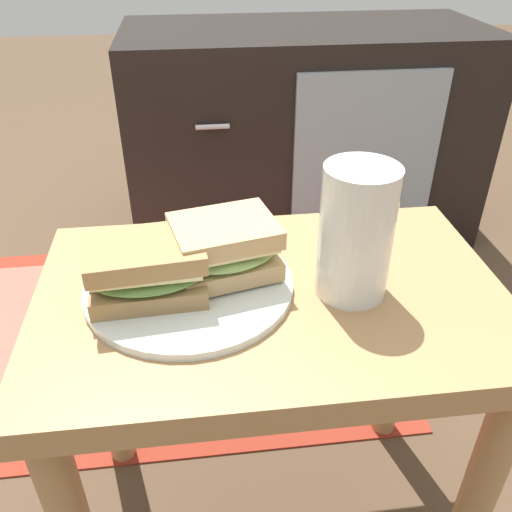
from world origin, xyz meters
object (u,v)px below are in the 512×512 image
plate (189,285)px  sandwich_front (147,269)px  tv_cabinet (302,134)px  sandwich_back (225,247)px  beer_glass (356,236)px

plate → sandwich_front: size_ratio=1.73×
tv_cabinet → plate: 1.01m
tv_cabinet → plate: bearing=-109.4°
plate → sandwich_back: (0.04, 0.01, 0.04)m
beer_glass → sandwich_front: bearing=177.5°
sandwich_back → beer_glass: bearing=-15.2°
sandwich_front → sandwich_back: bearing=18.1°
tv_cabinet → sandwich_front: size_ratio=6.70×
beer_glass → tv_cabinet: bearing=81.7°
sandwich_back → beer_glass: 0.15m
plate → beer_glass: 0.20m
tv_cabinet → beer_glass: size_ratio=6.08×
sandwich_front → beer_glass: beer_glass is taller
beer_glass → plate: bearing=172.5°
sandwich_back → plate: bearing=-161.9°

